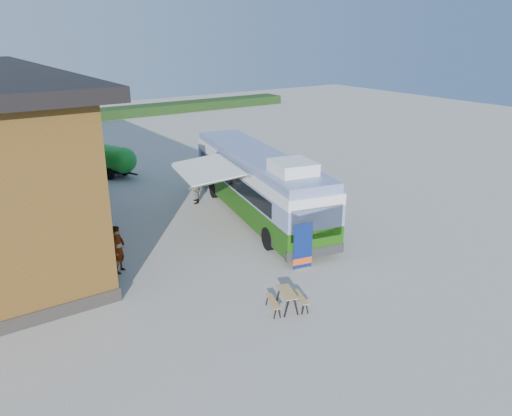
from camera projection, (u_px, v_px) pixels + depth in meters
ground at (268, 256)px, 21.28m from camera, size 100.00×100.00×0.00m
hedge at (127, 112)px, 54.91m from camera, size 40.00×3.00×1.00m
bus at (258, 182)px, 25.30m from camera, size 5.12×12.75×3.83m
awning at (210, 170)px, 23.90m from camera, size 3.54×4.83×0.53m
banner at (303, 250)px, 19.98m from camera, size 0.83×0.29×1.94m
picnic_table at (287, 296)px, 17.10m from camera, size 1.50×1.41×0.70m
person_a at (118, 249)px, 19.62m from camera, size 0.84×0.84×1.96m
person_b at (194, 188)px, 27.48m from camera, size 0.97×1.04×1.73m
slurry_tanker at (104, 157)px, 32.73m from camera, size 3.12×5.25×2.07m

